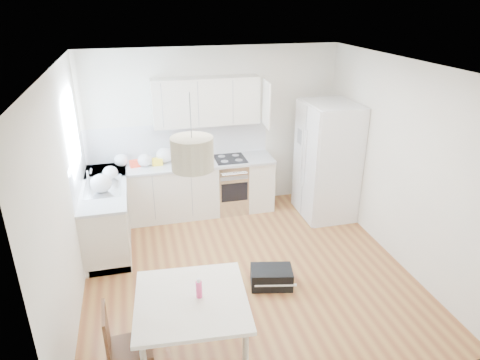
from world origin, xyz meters
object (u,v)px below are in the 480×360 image
(dining_table, at_px, (192,307))
(dining_chair, at_px, (131,346))
(refrigerator, at_px, (328,161))
(gym_bag, at_px, (271,277))

(dining_table, relative_size, dining_chair, 1.25)
(dining_chair, bearing_deg, refrigerator, 38.18)
(refrigerator, distance_m, dining_chair, 4.30)
(gym_bag, bearing_deg, dining_table, -125.13)
(refrigerator, xyz_separation_m, dining_table, (-2.63, -2.73, -0.22))
(refrigerator, bearing_deg, dining_chair, -138.91)
(refrigerator, height_order, dining_table, refrigerator)
(dining_chair, bearing_deg, gym_bag, 29.85)
(refrigerator, height_order, dining_chair, refrigerator)
(gym_bag, bearing_deg, dining_chair, -134.79)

